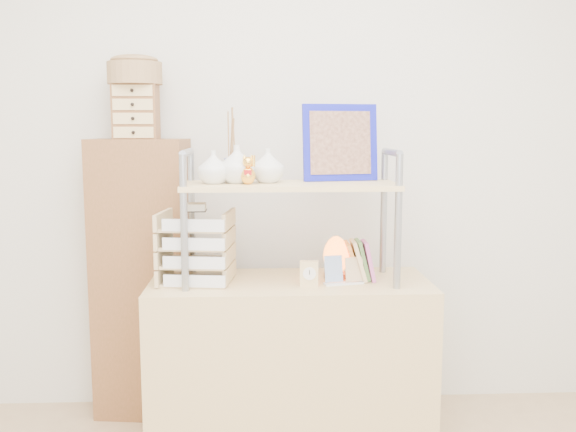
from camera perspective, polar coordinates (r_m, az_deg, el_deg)
The scene contains 10 objects.
room_shell at distance 1.91m, azimuth 1.47°, elevation 16.63°, with size 3.42×3.41×2.61m.
desk at distance 2.88m, azimuth 0.18°, elevation -13.05°, with size 1.20×0.50×0.75m, color tan.
cabinet at distance 3.19m, azimuth -12.83°, elevation -5.51°, with size 0.45×0.24×1.35m, color brown.
hutch at distance 2.71m, azimuth -0.85°, elevation 3.27°, with size 0.90×0.34×0.75m.
letter_tray at distance 2.74m, azimuth -8.15°, elevation -3.11°, with size 0.31×0.29×0.34m.
salt_lamp at distance 2.81m, azimuth 4.27°, elevation -3.62°, with size 0.12×0.11×0.18m.
desk_clock at distance 2.66m, azimuth 1.89°, elevation -5.16°, with size 0.08×0.04×0.11m.
postcard_stand at distance 2.72m, azimuth 4.95°, elevation -5.32°, with size 0.18×0.08×0.12m.
drawer_chest at distance 3.09m, azimuth -13.36°, elevation 9.00°, with size 0.20×0.16×0.25m.
woven_basket at distance 3.10m, azimuth -13.46°, elevation 12.23°, with size 0.25×0.25×0.10m, color olive.
Camera 1 is at (-0.14, -1.49, 1.41)m, focal length 40.00 mm.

